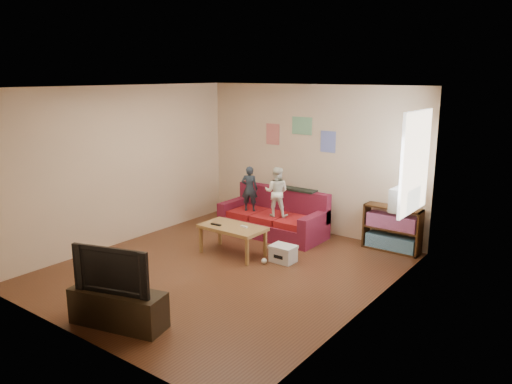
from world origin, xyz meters
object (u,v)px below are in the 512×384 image
Objects in this scene: child_a at (250,189)px; tv_stand at (118,308)px; coffee_table at (233,230)px; television at (116,268)px; child_b at (277,192)px; sofa at (275,219)px; bookshelf at (392,231)px; file_box at (283,254)px.

child_a reaches higher than tv_stand.
coffee_table is 1.10× the size of television.
coffee_table is 2.68m from tv_stand.
child_b reaches higher than tv_stand.
child_b reaches higher than child_a.
television is at bearing 79.06° from child_a.
tv_stand is 1.19× the size of television.
bookshelf is (2.07, 0.43, 0.05)m from sofa.
sofa reaches higher than file_box.
television reaches higher than file_box.
tv_stand reaches higher than file_box.
bookshelf is (2.01, 1.72, -0.07)m from coffee_table.
child_b is 3.78m from television.
sofa is 2.11m from bookshelf.
tv_stand is at bearing -80.83° from coffee_table.
child_a is at bearing -166.75° from bookshelf.
television is (0.48, -3.92, 0.43)m from sofa.
bookshelf reaches higher than tv_stand.
child_b reaches higher than coffee_table.
child_a is 1.78m from file_box.
child_b is (0.60, 0.00, 0.03)m from child_a.
child_a is at bearing -159.84° from sofa.
television is at bearing -83.01° from sofa.
coffee_table is (-0.09, -1.12, -0.44)m from child_b.
television reaches higher than bookshelf.
sofa is at bearing 130.01° from file_box.
bookshelf is at bearing 52.61° from television.
file_box is at bearing 13.58° from coffee_table.
child_a is at bearing 114.33° from coffee_table.
child_b is 0.77× the size of tv_stand.
bookshelf is 4.63m from tv_stand.
coffee_table is at bearing -166.42° from file_box.
child_a is 0.94× the size of child_b.
child_a is 0.89× the size of bookshelf.
coffee_table is (0.51, -1.12, -0.41)m from child_a.
coffee_table is 0.92× the size of tv_stand.
television reaches higher than tv_stand.
file_box is at bearing -127.57° from bookshelf.
child_b is 1.39m from file_box.
child_a is 0.86× the size of television.
child_a is at bearing 89.24° from tv_stand.
sofa is 1.29m from coffee_table.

